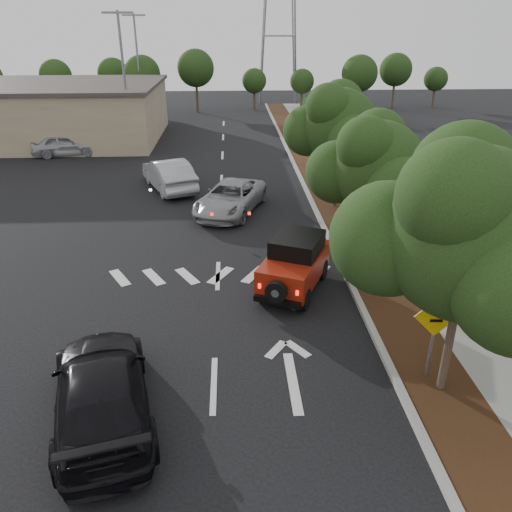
{
  "coord_description": "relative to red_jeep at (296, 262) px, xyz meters",
  "views": [
    {
      "loc": [
        0.54,
        -10.02,
        8.26
      ],
      "look_at": [
        1.22,
        3.0,
        2.15
      ],
      "focal_mm": 35.0,
      "sensor_mm": 36.0,
      "label": 1
    }
  ],
  "objects": [
    {
      "name": "black_suv_oncoming",
      "position": [
        -5.14,
        -5.97,
        -0.2
      ],
      "size": [
        3.32,
        5.52,
        1.5
      ],
      "primitive_type": "imported",
      "rotation": [
        0.0,
        0.0,
        3.39
      ],
      "color": "black",
      "rests_on": "ground"
    },
    {
      "name": "transmission_tower",
      "position": [
        3.33,
        43.0,
        -0.95
      ],
      "size": [
        7.0,
        4.0,
        28.0
      ],
      "primitive_type": null,
      "color": "slate",
      "rests_on": "ground"
    },
    {
      "name": "street_tree_near",
      "position": [
        2.93,
        -5.5,
        -0.95
      ],
      "size": [
        3.8,
        3.8,
        5.92
      ],
      "primitive_type": null,
      "color": "black",
      "rests_on": "ground"
    },
    {
      "name": "silver_suv_ahead",
      "position": [
        -2.17,
        7.68,
        -0.24
      ],
      "size": [
        3.96,
        5.59,
        1.42
      ],
      "primitive_type": "imported",
      "rotation": [
        0.0,
        0.0,
        -0.35
      ],
      "color": "#929599",
      "rests_on": "ground"
    },
    {
      "name": "planting_strip",
      "position": [
        2.93,
        7.0,
        -0.89
      ],
      "size": [
        1.8,
        70.0,
        0.12
      ],
      "primitive_type": "cube",
      "color": "black",
      "rests_on": "ground"
    },
    {
      "name": "light_pole_b",
      "position": [
        -10.17,
        33.0,
        -0.95
      ],
      "size": [
        2.0,
        0.22,
        9.0
      ],
      "primitive_type": null,
      "color": "slate",
      "rests_on": "ground"
    },
    {
      "name": "light_pole_a",
      "position": [
        -9.17,
        21.0,
        -0.95
      ],
      "size": [
        2.0,
        0.22,
        9.0
      ],
      "primitive_type": null,
      "color": "slate",
      "rests_on": "ground"
    },
    {
      "name": "street_tree_mid",
      "position": [
        2.93,
        1.5,
        -0.95
      ],
      "size": [
        3.2,
        3.2,
        5.32
      ],
      "primitive_type": null,
      "color": "black",
      "rests_on": "ground"
    },
    {
      "name": "red_jeep",
      "position": [
        0.0,
        0.0,
        0.0
      ],
      "size": [
        2.85,
        3.82,
        1.87
      ],
      "rotation": [
        0.0,
        0.0,
        -0.42
      ],
      "color": "black",
      "rests_on": "ground"
    },
    {
      "name": "silver_sedan_oncoming",
      "position": [
        -5.48,
        11.48,
        -0.12
      ],
      "size": [
        3.53,
        5.31,
        1.65
      ],
      "primitive_type": "imported",
      "rotation": [
        0.0,
        0.0,
        3.53
      ],
      "color": "#A9ACB1",
      "rests_on": "ground"
    },
    {
      "name": "sidewalk",
      "position": [
        4.83,
        7.0,
        -0.89
      ],
      "size": [
        2.0,
        70.0,
        0.12
      ],
      "primitive_type": "cube",
      "color": "gray",
      "rests_on": "ground"
    },
    {
      "name": "terracotta_planter",
      "position": [
        4.92,
        -2.99,
        -0.22
      ],
      "size": [
        0.62,
        0.62,
        1.08
      ],
      "rotation": [
        0.0,
        0.0,
        -0.11
      ],
      "color": "brown",
      "rests_on": "ground"
    },
    {
      "name": "parked_suv",
      "position": [
        -13.29,
        19.52,
        -0.2
      ],
      "size": [
        4.68,
        2.57,
        1.51
      ],
      "primitive_type": "imported",
      "rotation": [
        0.0,
        0.0,
        1.76
      ],
      "color": "#A7A9AF",
      "rests_on": "ground"
    },
    {
      "name": "commercial_building",
      "position": [
        -18.67,
        25.0,
        1.05
      ],
      "size": [
        22.0,
        12.0,
        4.0
      ],
      "primitive_type": "cube",
      "color": "gray",
      "rests_on": "ground"
    },
    {
      "name": "speed_hump_sign",
      "position": [
        2.73,
        -5.07,
        0.65
      ],
      "size": [
        1.08,
        0.12,
        2.3
      ],
      "rotation": [
        0.0,
        0.0,
        -0.07
      ],
      "color": "slate",
      "rests_on": "ground"
    },
    {
      "name": "curb",
      "position": [
        1.93,
        7.0,
        -0.87
      ],
      "size": [
        0.2,
        70.0,
        0.15
      ],
      "primitive_type": "cube",
      "color": "#9E9B93",
      "rests_on": "ground"
    },
    {
      "name": "ground",
      "position": [
        -2.67,
        -5.0,
        -0.95
      ],
      "size": [
        120.0,
        120.0,
        0.0
      ],
      "primitive_type": "plane",
      "color": "black",
      "rests_on": "ground"
    },
    {
      "name": "hedge",
      "position": [
        6.23,
        7.0,
        -0.55
      ],
      "size": [
        0.8,
        70.0,
        0.8
      ],
      "primitive_type": "cube",
      "color": "black",
      "rests_on": "ground"
    },
    {
      "name": "street_tree_far",
      "position": [
        2.93,
        8.0,
        -0.95
      ],
      "size": [
        3.4,
        3.4,
        5.62
      ],
      "primitive_type": null,
      "color": "black",
      "rests_on": "ground"
    }
  ]
}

